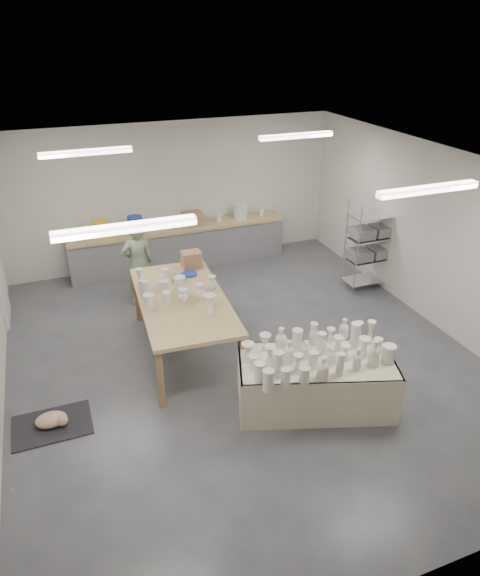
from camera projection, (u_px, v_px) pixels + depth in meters
name	position (u px, v px, depth m)	size (l,w,h in m)	color
room	(233.00, 234.00, 7.23)	(8.00, 8.02, 3.00)	#424449
back_counter	(179.00, 245.00, 10.96)	(4.60, 0.60, 1.24)	#AC8453
wire_shelf	(370.00, 244.00, 9.90)	(0.88, 0.48, 1.80)	silver
drying_table	(315.00, 379.00, 6.93)	(2.29, 1.64, 1.10)	olive
work_table	(182.00, 296.00, 7.92)	(1.46, 2.67, 1.30)	#AC8453
rug	(52.00, 425.00, 6.73)	(1.00, 0.70, 0.02)	black
cat	(53.00, 420.00, 6.68)	(0.41, 0.31, 0.17)	white
potter	(138.00, 264.00, 9.35)	(0.59, 0.39, 1.61)	gray
red_stool	(138.00, 284.00, 9.82)	(0.38, 0.38, 0.29)	#A91824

